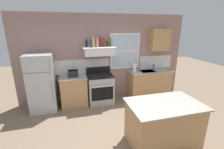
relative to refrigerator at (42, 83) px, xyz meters
The scene contains 21 objects.
ground_plane 2.77m from the refrigerator, 44.08° to the right, with size 16.00×16.00×0.00m, color #7A6651.
back_wall 2.04m from the refrigerator, 11.29° to the left, with size 5.40×0.11×2.70m.
refrigerator is the anchor object (origin of this frame).
counter_left_of_stove 0.92m from the refrigerator, ahead, with size 0.79×0.63×0.91m.
toaster 0.88m from the refrigerator, ahead, with size 0.30×0.20×0.19m.
stove_range 1.69m from the refrigerator, ahead, with size 0.76×0.69×1.09m.
range_hood_shelf 1.84m from the refrigerator, ahead, with size 0.96×0.52×0.24m.
bottle_balsamic_dark 1.66m from the refrigerator, ahead, with size 0.06×0.06×0.25m.
bottle_blue_liqueur 1.75m from the refrigerator, ahead, with size 0.07×0.07×0.25m.
bottle_champagne_gold_foil 1.83m from the refrigerator, ahead, with size 0.08×0.08×0.32m.
bottle_rose_pink 1.92m from the refrigerator, ahead, with size 0.07×0.07×0.30m.
bottle_red_label_wine 2.01m from the refrigerator, ahead, with size 0.07×0.07×0.31m.
bottle_amber_wine 2.10m from the refrigerator, ahead, with size 0.07×0.07×0.27m.
bottle_brown_stout 2.17m from the refrigerator, ahead, with size 0.06×0.06×0.23m.
bottle_olive_oil_square 2.28m from the refrigerator, ahead, with size 0.06×0.06×0.27m.
counter_right_with_sink 3.37m from the refrigerator, ahead, with size 1.43×0.63×0.91m.
sink_faucet 3.26m from the refrigerator, ahead, with size 0.03×0.17×0.28m.
paper_towel_roll 2.81m from the refrigerator, ahead, with size 0.11×0.11×0.27m, color white.
dish_soap_bottle 3.54m from the refrigerator, ahead, with size 0.06×0.06×0.18m, color blue.
kitchen_island 3.30m from the refrigerator, 40.34° to the right, with size 1.40×0.90×0.91m.
upper_cabinet_right 3.86m from the refrigerator, ahead, with size 0.64×0.32×0.70m.
Camera 1 is at (-1.07, -2.60, 2.30)m, focal length 24.93 mm.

